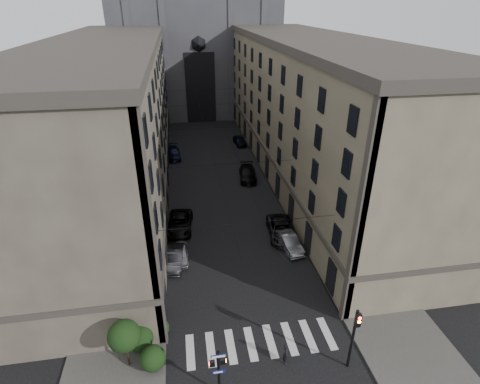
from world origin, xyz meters
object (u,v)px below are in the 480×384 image
traffic_light_right (354,333)px  car_left_near (181,254)px  car_left_midfar (180,223)px  car_left_far (173,153)px  car_right_midnear (281,229)px  gothic_tower (195,28)px  pedestrian_signal_left (218,368)px  car_right_midfar (248,174)px  car_right_far (240,141)px  pedestrian (286,354)px  car_left_midnear (175,258)px  car_right_near (289,242)px

traffic_light_right → car_left_near: 18.34m
car_left_midfar → car_left_far: 22.15m
car_right_midnear → gothic_tower: bearing=100.6°
pedestrian_signal_left → car_right_midfar: bearing=76.4°
traffic_light_right → car_right_midfar: bearing=92.3°
car_right_midfar → car_right_far: (1.25, 14.49, -0.08)m
car_left_far → car_right_far: size_ratio=1.25×
car_left_near → pedestrian: 14.93m
car_left_midnear → car_right_midnear: 11.88m
pedestrian_signal_left → pedestrian: 5.32m
car_right_midnear → car_right_midfar: (-0.91, 15.12, 0.01)m
gothic_tower → car_left_far: (-6.20, -31.01, -17.00)m
pedestrian_signal_left → car_right_midnear: (8.75, 17.22, -1.51)m
gothic_tower → car_right_midnear: size_ratio=9.93×
gothic_tower → car_right_midfar: gothic_tower is taller
car_right_midnear → pedestrian: size_ratio=3.32×
car_left_far → car_right_midfar: car_right_midfar is taller
car_right_near → car_right_far: car_right_near is taller
car_left_midfar → car_right_midnear: 11.27m
pedestrian_signal_left → traffic_light_right: size_ratio=0.77×
pedestrian_signal_left → car_right_far: pedestrian_signal_left is taller
traffic_light_right → car_left_midnear: traffic_light_right is taller
car_right_midnear → pedestrian: (-3.86, -15.72, 0.07)m
gothic_tower → car_left_midfar: size_ratio=10.05×
traffic_light_right → car_right_midnear: size_ratio=0.89×
car_left_midfar → car_right_midnear: size_ratio=0.99×
gothic_tower → traffic_light_right: gothic_tower is taller
car_left_midfar → pedestrian_signal_left: bearing=-78.4°
pedestrian_signal_left → car_left_midnear: bearing=100.8°
car_left_midfar → car_left_far: car_left_midfar is taller
car_right_midnear → pedestrian: bearing=-98.5°
car_right_midnear → car_right_far: size_ratio=1.34×
car_left_near → car_left_midnear: bearing=-130.5°
car_left_midnear → car_right_midnear: (11.44, 3.19, 0.08)m
gothic_tower → car_left_near: bearing=-95.4°
gothic_tower → car_left_midnear: (-6.20, -59.43, -17.07)m
car_right_far → pedestrian: 45.52m
gothic_tower → car_right_near: gothic_tower is taller
car_left_near → car_left_midnear: car_left_midnear is taller
car_left_midnear → car_right_far: size_ratio=1.01×
traffic_light_right → car_right_far: size_ratio=1.19×
car_left_midnear → car_left_midfar: (0.60, 6.27, 0.07)m
car_left_far → traffic_light_right: bearing=-78.6°
traffic_light_right → car_right_midfar: traffic_light_right is taller
gothic_tower → car_right_near: 61.29m
car_left_midfar → pedestrian: size_ratio=3.28×
car_right_midnear → pedestrian: 16.19m
car_left_far → car_right_midnear: size_ratio=0.94×
car_left_midfar → car_left_near: bearing=-84.2°
car_right_near → car_left_far: bearing=105.0°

